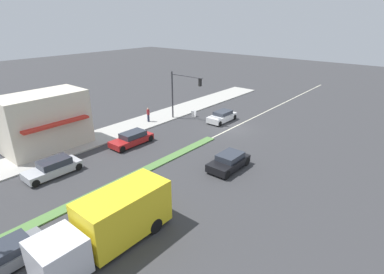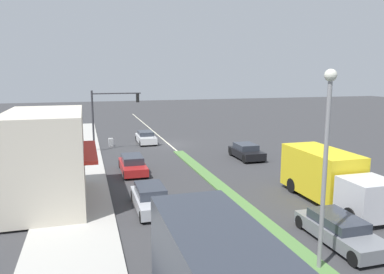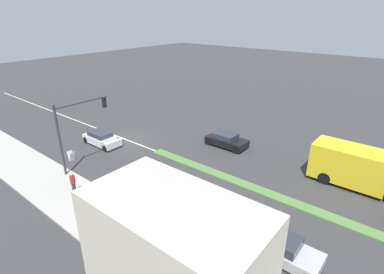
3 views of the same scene
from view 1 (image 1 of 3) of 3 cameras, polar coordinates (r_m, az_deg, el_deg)
name	(u,v)px [view 1 (image 1 of 3)]	position (r m, az deg, el deg)	size (l,w,h in m)	color
ground_plane	(90,197)	(22.24, -18.78, -10.79)	(160.00, 160.00, 0.00)	#38383A
sidewalk_right	(26,161)	(29.43, -29.08, -4.10)	(4.00, 73.00, 0.12)	#B2AFA8
lane_marking_center	(232,128)	(33.83, 7.63, 1.69)	(0.16, 60.00, 0.01)	beige
building_corner_store	(45,121)	(30.68, -26.25, 2.75)	(4.71, 7.36, 5.15)	beige
traffic_signal_main	(181,88)	(35.02, -2.07, 9.22)	(4.59, 0.34, 5.60)	#333338
pedestrian	(148,114)	(35.41, -8.34, 4.28)	(0.34, 0.34, 1.67)	#282D42
warning_aframe_sign	(194,114)	(37.21, 0.32, 4.46)	(0.45, 0.53, 0.84)	silver
delivery_truck	(111,222)	(17.09, -15.21, -15.28)	(2.44, 7.50, 2.87)	silver
van_white	(222,117)	(35.71, 5.75, 3.90)	(1.73, 3.94, 1.25)	silver
sedan_silver	(53,168)	(25.94, -24.92, -5.33)	(1.73, 4.22, 1.27)	#B7BABF
suv_grey	(0,259)	(18.40, -32.73, -18.94)	(1.78, 4.55, 1.18)	slate
suv_black	(229,162)	(24.66, 7.04, -4.65)	(1.88, 3.87, 1.28)	black
hatchback_red	(132,139)	(29.62, -11.37, -0.31)	(1.73, 4.33, 1.24)	#AD1E1E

